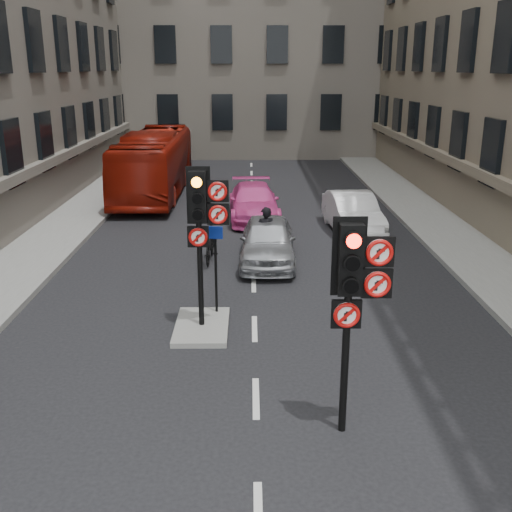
{
  "coord_description": "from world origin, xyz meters",
  "views": [
    {
      "loc": [
        -0.1,
        -7.5,
        5.69
      ],
      "look_at": [
        0.0,
        2.28,
        2.6
      ],
      "focal_mm": 42.0,
      "sensor_mm": 36.0,
      "label": 1
    }
  ],
  "objects_px": {
    "car_pink": "(254,202)",
    "motorcyclist": "(265,235)",
    "car_white": "(353,213)",
    "info_sign": "(216,257)",
    "signal_near": "(355,282)",
    "signal_far": "(203,213)",
    "bus_red": "(155,163)",
    "car_silver": "(268,240)",
    "motorcycle": "(210,244)"
  },
  "relations": [
    {
      "from": "car_white",
      "to": "car_pink",
      "type": "relative_size",
      "value": 0.93
    },
    {
      "from": "car_white",
      "to": "info_sign",
      "type": "relative_size",
      "value": 2.02
    },
    {
      "from": "signal_far",
      "to": "signal_near",
      "type": "bearing_deg",
      "value": -56.98
    },
    {
      "from": "car_pink",
      "to": "motorcyclist",
      "type": "height_order",
      "value": "motorcyclist"
    },
    {
      "from": "bus_red",
      "to": "car_pink",
      "type": "bearing_deg",
      "value": -47.04
    },
    {
      "from": "signal_far",
      "to": "car_white",
      "type": "relative_size",
      "value": 0.84
    },
    {
      "from": "car_pink",
      "to": "info_sign",
      "type": "xyz_separation_m",
      "value": [
        -0.96,
        -9.64,
        0.82
      ]
    },
    {
      "from": "car_silver",
      "to": "car_white",
      "type": "relative_size",
      "value": 0.96
    },
    {
      "from": "signal_near",
      "to": "info_sign",
      "type": "height_order",
      "value": "signal_near"
    },
    {
      "from": "car_silver",
      "to": "motorcyclist",
      "type": "relative_size",
      "value": 2.38
    },
    {
      "from": "bus_red",
      "to": "motorcyclist",
      "type": "xyz_separation_m",
      "value": [
        4.87,
        -10.27,
        -0.6
      ]
    },
    {
      "from": "motorcycle",
      "to": "bus_red",
      "type": "bearing_deg",
      "value": 110.49
    },
    {
      "from": "signal_near",
      "to": "signal_far",
      "type": "bearing_deg",
      "value": 123.02
    },
    {
      "from": "motorcycle",
      "to": "info_sign",
      "type": "distance_m",
      "value": 4.43
    },
    {
      "from": "car_silver",
      "to": "motorcyclist",
      "type": "bearing_deg",
      "value": 131.3
    },
    {
      "from": "car_pink",
      "to": "info_sign",
      "type": "distance_m",
      "value": 9.72
    },
    {
      "from": "car_pink",
      "to": "bus_red",
      "type": "height_order",
      "value": "bus_red"
    },
    {
      "from": "car_silver",
      "to": "signal_far",
      "type": "bearing_deg",
      "value": -105.58
    },
    {
      "from": "car_silver",
      "to": "info_sign",
      "type": "height_order",
      "value": "info_sign"
    },
    {
      "from": "signal_near",
      "to": "car_silver",
      "type": "xyz_separation_m",
      "value": [
        -1.05,
        8.88,
        -1.89
      ]
    },
    {
      "from": "signal_far",
      "to": "bus_red",
      "type": "bearing_deg",
      "value": 102.54
    },
    {
      "from": "signal_near",
      "to": "info_sign",
      "type": "relative_size",
      "value": 1.69
    },
    {
      "from": "signal_near",
      "to": "signal_far",
      "type": "relative_size",
      "value": 1.0
    },
    {
      "from": "signal_far",
      "to": "info_sign",
      "type": "distance_m",
      "value": 1.44
    },
    {
      "from": "motorcycle",
      "to": "signal_far",
      "type": "bearing_deg",
      "value": -84.51
    },
    {
      "from": "car_white",
      "to": "bus_red",
      "type": "xyz_separation_m",
      "value": [
        -8.09,
        6.85,
        0.76
      ]
    },
    {
      "from": "signal_far",
      "to": "motorcyclist",
      "type": "relative_size",
      "value": 2.09
    },
    {
      "from": "car_pink",
      "to": "car_silver",
      "type": "bearing_deg",
      "value": -88.75
    },
    {
      "from": "car_silver",
      "to": "info_sign",
      "type": "relative_size",
      "value": 1.93
    },
    {
      "from": "signal_far",
      "to": "car_pink",
      "type": "bearing_deg",
      "value": 83.57
    },
    {
      "from": "car_silver",
      "to": "car_white",
      "type": "bearing_deg",
      "value": 50.02
    },
    {
      "from": "signal_far",
      "to": "motorcycle",
      "type": "xyz_separation_m",
      "value": [
        -0.21,
        5.05,
        -2.16
      ]
    },
    {
      "from": "bus_red",
      "to": "info_sign",
      "type": "distance_m",
      "value": 14.93
    },
    {
      "from": "signal_far",
      "to": "car_silver",
      "type": "distance_m",
      "value": 5.5
    },
    {
      "from": "signal_far",
      "to": "car_white",
      "type": "bearing_deg",
      "value": 60.68
    },
    {
      "from": "bus_red",
      "to": "info_sign",
      "type": "xyz_separation_m",
      "value": [
        3.6,
        -14.49,
        0.02
      ]
    },
    {
      "from": "car_white",
      "to": "bus_red",
      "type": "relative_size",
      "value": 0.41
    },
    {
      "from": "car_silver",
      "to": "car_pink",
      "type": "xyz_separation_m",
      "value": [
        -0.38,
        5.5,
        -0.03
      ]
    },
    {
      "from": "signal_far",
      "to": "motorcycle",
      "type": "height_order",
      "value": "signal_far"
    },
    {
      "from": "signal_near",
      "to": "info_sign",
      "type": "xyz_separation_m",
      "value": [
        -2.39,
        4.74,
        -1.1
      ]
    },
    {
      "from": "signal_far",
      "to": "car_pink",
      "type": "height_order",
      "value": "signal_far"
    },
    {
      "from": "car_silver",
      "to": "bus_red",
      "type": "xyz_separation_m",
      "value": [
        -4.94,
        10.35,
        0.76
      ]
    },
    {
      "from": "bus_red",
      "to": "motorcycle",
      "type": "height_order",
      "value": "bus_red"
    },
    {
      "from": "signal_near",
      "to": "car_white",
      "type": "distance_m",
      "value": 12.7
    },
    {
      "from": "car_silver",
      "to": "motorcycle",
      "type": "bearing_deg",
      "value": 176.62
    },
    {
      "from": "car_pink",
      "to": "info_sign",
      "type": "height_order",
      "value": "info_sign"
    },
    {
      "from": "car_silver",
      "to": "car_white",
      "type": "xyz_separation_m",
      "value": [
        3.15,
        3.5,
        0.01
      ]
    },
    {
      "from": "car_silver",
      "to": "info_sign",
      "type": "bearing_deg",
      "value": -105.85
    },
    {
      "from": "signal_far",
      "to": "info_sign",
      "type": "xyz_separation_m",
      "value": [
        0.21,
        0.74,
        -1.22
      ]
    },
    {
      "from": "signal_far",
      "to": "car_silver",
      "type": "height_order",
      "value": "signal_far"
    }
  ]
}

